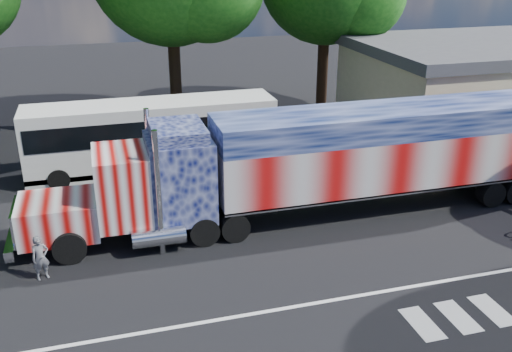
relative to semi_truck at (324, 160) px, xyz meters
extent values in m
plane|color=black|center=(-2.70, -2.75, -2.37)|extent=(100.00, 100.00, 0.00)
cube|color=silver|center=(-2.70, -5.75, -2.36)|extent=(30.00, 0.15, 0.01)
cube|color=silver|center=(0.10, -7.55, -2.36)|extent=(0.70, 1.60, 0.01)
cube|color=silver|center=(1.30, -7.55, -2.36)|extent=(0.70, 1.60, 0.01)
cube|color=silver|center=(2.50, -7.55, -2.36)|extent=(0.70, 1.60, 0.01)
cube|color=black|center=(-6.73, 0.00, -1.63)|extent=(9.40, 1.04, 0.31)
cube|color=#D17A79|center=(-10.08, 0.00, -1.11)|extent=(2.72, 2.30, 1.36)
cube|color=silver|center=(-11.49, 0.00, -1.11)|extent=(0.13, 1.98, 1.21)
cube|color=silver|center=(-11.70, 0.00, -1.79)|extent=(0.31, 2.61, 0.38)
cube|color=#D17A79|center=(-7.78, 0.00, -0.17)|extent=(1.88, 2.61, 2.61)
cube|color=black|center=(-8.67, 0.00, 0.30)|extent=(0.06, 2.19, 0.94)
cube|color=#474F86|center=(-5.69, 0.00, -0.07)|extent=(2.30, 2.61, 3.03)
cube|color=#474F86|center=(-5.69, 0.00, 1.66)|extent=(1.88, 2.51, 0.52)
cylinder|color=silver|center=(-6.63, 1.38, -0.07)|extent=(0.21, 0.21, 4.60)
cylinder|color=silver|center=(-6.63, -1.38, -0.07)|extent=(0.21, 0.21, 4.60)
cylinder|color=silver|center=(-6.73, 1.36, -1.69)|extent=(1.88, 0.69, 0.69)
cylinder|color=silver|center=(-6.73, -1.36, -1.69)|extent=(1.88, 0.69, 0.69)
cylinder|color=black|center=(-9.76, -1.15, -1.79)|extent=(1.15, 0.37, 1.15)
cylinder|color=black|center=(-9.76, 1.15, -1.79)|extent=(1.15, 0.37, 1.15)
cylinder|color=black|center=(-5.06, -1.10, -1.82)|extent=(1.09, 0.57, 1.09)
cylinder|color=black|center=(-5.06, 1.10, -1.82)|extent=(1.09, 0.57, 1.09)
cylinder|color=black|center=(-3.91, -1.10, -1.82)|extent=(1.09, 0.57, 1.09)
cylinder|color=black|center=(-3.91, 1.10, -1.82)|extent=(1.09, 0.57, 1.09)
cube|color=black|center=(2.67, 0.00, -1.37)|extent=(13.58, 1.15, 0.31)
cube|color=#D37171|center=(2.67, 0.00, -0.17)|extent=(14.00, 2.72, 2.09)
cube|color=#46548E|center=(2.67, 0.00, 1.39)|extent=(14.00, 2.72, 1.04)
cube|color=silver|center=(2.67, 0.00, -1.22)|extent=(14.00, 2.72, 0.13)
cylinder|color=black|center=(7.16, -1.10, -1.82)|extent=(1.09, 0.57, 1.09)
cylinder|color=black|center=(7.16, 1.10, -1.82)|extent=(1.09, 0.57, 1.09)
cylinder|color=black|center=(8.31, 1.10, -1.82)|extent=(1.09, 0.57, 1.09)
cube|color=white|center=(-5.97, 6.81, -0.66)|extent=(11.66, 2.53, 3.40)
cube|color=black|center=(-5.97, 6.81, -0.03)|extent=(11.28, 2.59, 1.07)
cube|color=black|center=(-5.97, 6.81, -1.93)|extent=(11.66, 2.53, 0.24)
cube|color=black|center=(-11.80, 6.81, -0.52)|extent=(0.06, 2.24, 1.36)
cylinder|color=black|center=(-10.34, 5.60, -1.88)|extent=(0.97, 0.29, 0.97)
cylinder|color=black|center=(-10.34, 8.03, -1.88)|extent=(0.97, 0.29, 0.97)
cylinder|color=black|center=(-3.05, 5.60, -1.88)|extent=(0.97, 0.29, 0.97)
cylinder|color=black|center=(-3.05, 8.03, -1.88)|extent=(0.97, 0.29, 0.97)
cylinder|color=black|center=(-2.18, 5.60, -1.88)|extent=(0.97, 0.29, 0.97)
cylinder|color=black|center=(-2.18, 8.03, -1.88)|extent=(0.97, 0.29, 0.97)
cube|color=#1E5926|center=(9.30, 3.21, 0.03)|extent=(1.60, 0.08, 1.20)
imported|color=slate|center=(-10.64, -1.94, -1.60)|extent=(0.65, 0.54, 1.53)
cylinder|color=black|center=(-3.67, 14.50, 1.35)|extent=(0.70, 0.70, 7.43)
cylinder|color=black|center=(6.08, 15.13, 0.99)|extent=(0.70, 0.70, 6.72)
camera|label=1|loc=(-8.32, -19.42, 7.86)|focal=40.00mm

